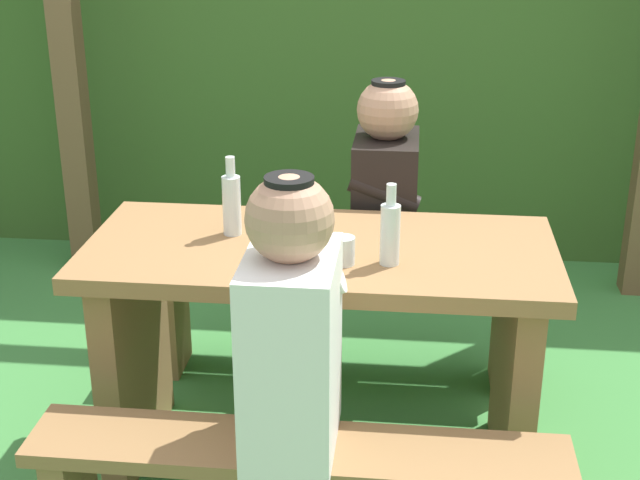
% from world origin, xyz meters
% --- Properties ---
extents(ground_plane, '(12.00, 12.00, 0.00)m').
position_xyz_m(ground_plane, '(0.00, 0.00, 0.00)').
color(ground_plane, '#3E833E').
extents(hedge_backdrop, '(6.40, 0.84, 2.11)m').
position_xyz_m(hedge_backdrop, '(0.00, 2.19, 1.06)').
color(hedge_backdrop, '#375D24').
rests_on(hedge_backdrop, ground_plane).
extents(pergola_post_left, '(0.12, 0.12, 1.97)m').
position_xyz_m(pergola_post_left, '(-1.30, 1.45, 0.99)').
color(pergola_post_left, brown).
rests_on(pergola_post_left, ground_plane).
extents(picnic_table, '(1.40, 0.64, 0.76)m').
position_xyz_m(picnic_table, '(0.00, 0.00, 0.51)').
color(picnic_table, olive).
rests_on(picnic_table, ground_plane).
extents(bench_far, '(1.40, 0.24, 0.42)m').
position_xyz_m(bench_far, '(0.00, 0.54, 0.31)').
color(bench_far, olive).
rests_on(bench_far, ground_plane).
extents(person_white_shirt, '(0.25, 0.35, 0.72)m').
position_xyz_m(person_white_shirt, '(-0.01, -0.54, 0.76)').
color(person_white_shirt, white).
rests_on(person_white_shirt, bench_near).
extents(person_black_coat, '(0.25, 0.35, 0.72)m').
position_xyz_m(person_black_coat, '(0.17, 0.54, 0.76)').
color(person_black_coat, black).
rests_on(person_black_coat, bench_far).
extents(drinking_glass, '(0.06, 0.06, 0.08)m').
position_xyz_m(drinking_glass, '(0.08, -0.13, 0.80)').
color(drinking_glass, silver).
rests_on(drinking_glass, picnic_table).
extents(bottle_left, '(0.06, 0.06, 0.25)m').
position_xyz_m(bottle_left, '(-0.28, 0.06, 0.86)').
color(bottle_left, silver).
rests_on(bottle_left, picnic_table).
extents(bottle_right, '(0.06, 0.06, 0.24)m').
position_xyz_m(bottle_right, '(0.21, -0.11, 0.85)').
color(bottle_right, silver).
rests_on(bottle_right, picnic_table).
extents(cell_phone, '(0.08, 0.15, 0.01)m').
position_xyz_m(cell_phone, '(-0.15, -0.02, 0.76)').
color(cell_phone, black).
rests_on(cell_phone, picnic_table).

